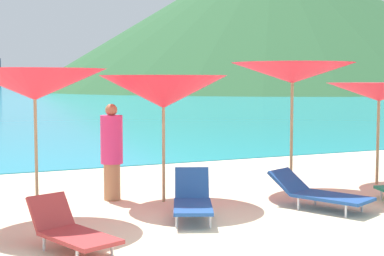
# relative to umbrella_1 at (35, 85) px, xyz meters

# --- Properties ---
(ground_plane) EXTENTS (50.00, 100.00, 0.30)m
(ground_plane) POSITION_rel_umbrella_1_xyz_m (2.11, 7.22, -2.15)
(ground_plane) COLOR beige
(headland_hill) EXTENTS (95.54, 95.54, 28.93)m
(headland_hill) POSITION_rel_umbrella_1_xyz_m (61.93, 91.39, 12.47)
(headland_hill) COLOR #2D5B33
(headland_hill) RESTS_ON ground_plane
(umbrella_1) EXTENTS (2.13, 2.13, 2.22)m
(umbrella_1) POSITION_rel_umbrella_1_xyz_m (0.00, 0.00, 0.00)
(umbrella_1) COLOR #9E7F59
(umbrella_1) RESTS_ON ground_plane
(umbrella_2) EXTENTS (2.37, 2.37, 2.14)m
(umbrella_2) POSITION_rel_umbrella_1_xyz_m (2.20, 0.54, -0.13)
(umbrella_2) COLOR #9E7F59
(umbrella_2) RESTS_ON ground_plane
(umbrella_3) EXTENTS (2.35, 2.35, 2.38)m
(umbrella_3) POSITION_rel_umbrella_1_xyz_m (4.68, 0.40, 0.19)
(umbrella_3) COLOR #9E7F59
(umbrella_3) RESTS_ON ground_plane
(umbrella_4) EXTENTS (2.13, 2.13, 2.01)m
(umbrella_4) POSITION_rel_umbrella_1_xyz_m (6.66, 0.33, -0.17)
(umbrella_4) COLOR #9E7F59
(umbrella_4) RESTS_ON ground_plane
(lounge_chair_2) EXTENTS (1.01, 1.40, 0.71)m
(lounge_chair_2) POSITION_rel_umbrella_1_xyz_m (2.12, -0.81, -1.70)
(lounge_chair_2) COLOR #1E478C
(lounge_chair_2) RESTS_ON ground_plane
(lounge_chair_3) EXTENTS (0.95, 1.44, 0.62)m
(lounge_chair_3) POSITION_rel_umbrella_1_xyz_m (0.11, -1.66, -1.74)
(lounge_chair_3) COLOR #A53333
(lounge_chair_3) RESTS_ON ground_plane
(lounge_chair_5) EXTENTS (1.22, 1.74, 0.57)m
(lounge_chair_5) POSITION_rel_umbrella_1_xyz_m (4.25, -1.01, -1.73)
(lounge_chair_5) COLOR #1E478C
(lounge_chair_5) RESTS_ON ground_plane
(beachgoer_1) EXTENTS (0.38, 0.38, 1.66)m
(beachgoer_1) POSITION_rel_umbrella_1_xyz_m (1.45, 1.05, -1.13)
(beachgoer_1) COLOR #A3704C
(beachgoer_1) RESTS_ON ground_plane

